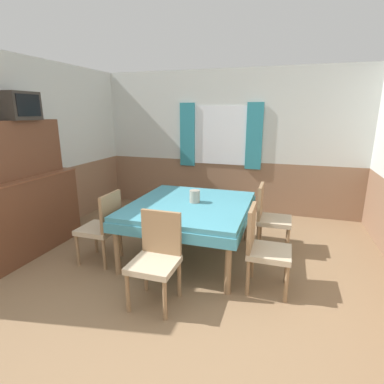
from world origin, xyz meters
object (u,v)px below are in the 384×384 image
(chair_right_far, at_px, (269,216))
(vase, at_px, (195,196))
(dining_table, at_px, (190,210))
(chair_right_near, at_px, (263,246))
(tv, at_px, (20,106))
(chair_left_near, at_px, (103,225))
(sideboard, at_px, (25,199))
(chair_head_near, at_px, (157,256))

(chair_right_far, distance_m, vase, 1.07)
(dining_table, bearing_deg, chair_right_near, -27.21)
(chair_right_near, relative_size, tv, 2.09)
(chair_left_near, height_order, chair_right_far, same)
(chair_left_near, xyz_separation_m, sideboard, (-1.14, -0.04, 0.25))
(sideboard, bearing_deg, chair_right_near, 0.82)
(chair_left_near, xyz_separation_m, chair_right_far, (1.95, 1.00, 0.00))
(chair_right_far, height_order, vase, chair_right_far)
(chair_head_near, bearing_deg, dining_table, -90.00)
(chair_right_far, distance_m, tv, 3.51)
(dining_table, distance_m, tv, 2.50)
(chair_right_near, bearing_deg, tv, -91.25)
(chair_right_near, bearing_deg, chair_left_near, -90.00)
(chair_left_near, bearing_deg, chair_head_near, -119.12)
(chair_right_far, bearing_deg, chair_left_near, -62.79)
(chair_head_near, height_order, vase, chair_head_near)
(dining_table, bearing_deg, tv, -168.28)
(vase, bearing_deg, chair_right_far, 25.73)
(tv, distance_m, vase, 2.47)
(chair_right_near, relative_size, chair_right_far, 1.00)
(chair_head_near, xyz_separation_m, vase, (0.05, 1.10, 0.31))
(dining_table, relative_size, vase, 10.16)
(chair_head_near, relative_size, vase, 5.67)
(chair_left_near, distance_m, chair_head_near, 1.12)
(chair_left_near, xyz_separation_m, vase, (1.02, 0.56, 0.31))
(dining_table, relative_size, chair_right_near, 1.79)
(chair_left_near, relative_size, vase, 5.67)
(chair_left_near, relative_size, sideboard, 0.52)
(chair_left_near, distance_m, chair_right_near, 1.95)
(chair_head_near, height_order, sideboard, sideboard)
(dining_table, distance_m, chair_right_near, 1.10)
(chair_right_near, height_order, tv, tv)
(chair_left_near, bearing_deg, sideboard, 92.22)
(chair_head_near, height_order, chair_right_far, same)
(chair_head_near, bearing_deg, tv, -16.26)
(dining_table, distance_m, chair_left_near, 1.10)
(sideboard, xyz_separation_m, tv, (0.02, 0.11, 1.18))
(chair_head_near, xyz_separation_m, sideboard, (-2.11, 0.50, 0.25))
(chair_right_near, height_order, sideboard, sideboard)
(dining_table, height_order, vase, vase)
(dining_table, height_order, chair_head_near, chair_head_near)
(dining_table, bearing_deg, chair_right_far, 27.21)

